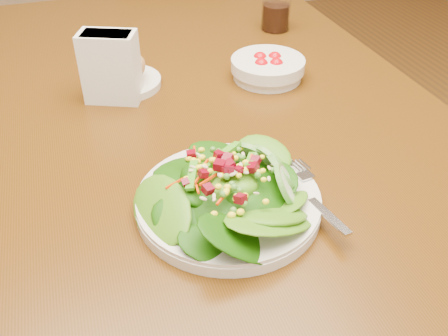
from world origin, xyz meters
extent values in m
cube|color=#4A280B|center=(0.00, 0.00, 0.73)|extent=(0.90, 1.40, 0.04)
cylinder|color=black|center=(-0.39, 0.64, 0.35)|extent=(0.07, 0.07, 0.71)
cylinder|color=black|center=(0.39, 0.64, 0.35)|extent=(0.07, 0.07, 0.71)
cube|color=black|center=(0.23, 1.08, 0.40)|extent=(0.51, 0.51, 0.04)
cylinder|color=black|center=(0.45, 1.18, 0.19)|extent=(0.04, 0.04, 0.38)
cylinder|color=black|center=(0.13, 1.30, 0.19)|extent=(0.04, 0.04, 0.38)
cylinder|color=black|center=(0.33, 0.86, 0.19)|extent=(0.04, 0.04, 0.38)
cylinder|color=black|center=(0.01, 0.98, 0.19)|extent=(0.04, 0.04, 0.38)
cube|color=black|center=(0.16, 0.90, 0.64)|extent=(0.36, 0.16, 0.43)
cylinder|color=silver|center=(-0.03, -0.29, 0.76)|extent=(0.26, 0.26, 0.02)
ellipsoid|color=black|center=(-0.03, -0.29, 0.79)|extent=(0.18, 0.18, 0.04)
cube|color=silver|center=(0.08, -0.32, 0.77)|extent=(0.05, 0.18, 0.01)
cylinder|color=silver|center=(-0.12, 0.12, 0.76)|extent=(0.15, 0.15, 0.01)
ellipsoid|color=tan|center=(-0.12, 0.12, 0.79)|extent=(0.09, 0.09, 0.06)
cylinder|color=silver|center=(0.17, 0.06, 0.77)|extent=(0.15, 0.15, 0.04)
sphere|color=#C1060E|center=(0.19, 0.07, 0.78)|extent=(0.03, 0.03, 0.03)
sphere|color=#C1060E|center=(0.16, 0.08, 0.78)|extent=(0.03, 0.03, 0.03)
sphere|color=#C1060E|center=(0.15, 0.05, 0.78)|extent=(0.03, 0.03, 0.03)
sphere|color=#C1060E|center=(0.18, 0.05, 0.78)|extent=(0.03, 0.03, 0.03)
cylinder|color=silver|center=(0.29, 0.31, 0.81)|extent=(0.07, 0.07, 0.12)
cylinder|color=black|center=(0.29, 0.31, 0.78)|extent=(0.06, 0.06, 0.06)
cube|color=white|center=(-0.14, 0.07, 0.82)|extent=(0.12, 0.09, 0.13)
cube|color=white|center=(-0.14, 0.07, 0.83)|extent=(0.10, 0.08, 0.11)
camera|label=1|loc=(-0.20, -0.80, 1.22)|focal=40.00mm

